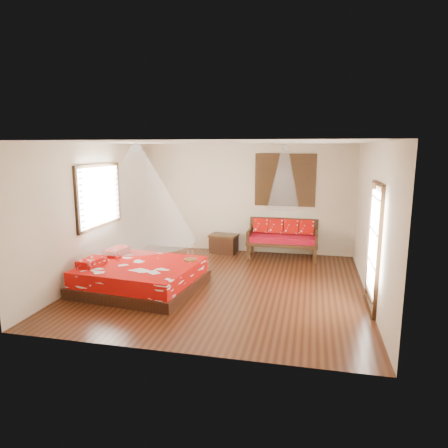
{
  "coord_description": "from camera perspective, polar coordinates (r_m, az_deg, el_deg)",
  "views": [
    {
      "loc": [
        1.67,
        -7.42,
        2.71
      ],
      "look_at": [
        -0.08,
        0.48,
        1.15
      ],
      "focal_mm": 32.0,
      "sensor_mm": 36.0,
      "label": 1
    }
  ],
  "objects": [
    {
      "name": "mosquito_net_main",
      "position": [
        7.62,
        -12.24,
        4.18
      ],
      "size": [
        2.15,
        2.15,
        1.8
      ],
      "primitive_type": "cone",
      "color": "white",
      "rests_on": "ceiling"
    },
    {
      "name": "room",
      "position": [
        7.72,
        -0.21,
        1.14
      ],
      "size": [
        5.54,
        5.54,
        2.84
      ],
      "color": "black",
      "rests_on": "ground"
    },
    {
      "name": "mosquito_net_daybed",
      "position": [
        9.72,
        8.57,
        6.6
      ],
      "size": [
        0.77,
        0.77,
        1.5
      ],
      "primitive_type": "cone",
      "color": "white",
      "rests_on": "ceiling"
    },
    {
      "name": "bed",
      "position": [
        7.97,
        -11.9,
        -7.29
      ],
      "size": [
        2.35,
        2.17,
        0.64
      ],
      "rotation": [
        0.0,
        0.0,
        -0.11
      ],
      "color": "black",
      "rests_on": "floor"
    },
    {
      "name": "wine_tray",
      "position": [
        7.98,
        -4.84,
        -4.78
      ],
      "size": [
        0.27,
        0.27,
        0.22
      ],
      "rotation": [
        0.0,
        0.0,
        0.23
      ],
      "color": "brown",
      "rests_on": "bed"
    },
    {
      "name": "daybed",
      "position": [
        10.07,
        8.38,
        -1.78
      ],
      "size": [
        1.72,
        0.76,
        0.94
      ],
      "color": "black",
      "rests_on": "floor"
    },
    {
      "name": "window_left",
      "position": [
        8.85,
        -17.34,
        3.86
      ],
      "size": [
        0.1,
        1.74,
        1.34
      ],
      "color": "black",
      "rests_on": "wall_left"
    },
    {
      "name": "glazed_door",
      "position": [
        7.1,
        20.61,
        -3.17
      ],
      "size": [
        0.08,
        1.02,
        2.16
      ],
      "color": "black",
      "rests_on": "floor"
    },
    {
      "name": "shutter_panel",
      "position": [
        10.19,
        8.74,
        6.22
      ],
      "size": [
        1.52,
        0.06,
        1.32
      ],
      "color": "black",
      "rests_on": "wall_back"
    },
    {
      "name": "storage_chest",
      "position": [
        10.41,
        -0.03,
        -2.79
      ],
      "size": [
        0.76,
        0.59,
        0.48
      ],
      "rotation": [
        0.0,
        0.0,
        -0.12
      ],
      "color": "black",
      "rests_on": "floor"
    }
  ]
}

